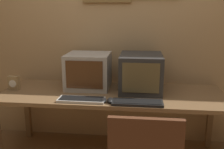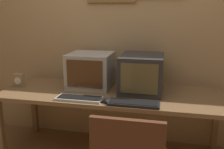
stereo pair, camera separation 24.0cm
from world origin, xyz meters
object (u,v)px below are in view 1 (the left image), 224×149
monitor_left (89,71)px  keyboard_main (81,100)px  desk_clock (14,83)px  mouse_near_keyboard (110,100)px  mouse_far_corner (103,100)px  monitor_right (141,73)px  keyboard_side (137,102)px

monitor_left → keyboard_main: bearing=-87.6°
desk_clock → mouse_near_keyboard: bearing=-14.7°
mouse_far_corner → monitor_left: bearing=116.5°
monitor_left → monitor_right: bearing=-4.9°
keyboard_main → desk_clock: bearing=161.3°
monitor_right → mouse_near_keyboard: monitor_right is taller
monitor_left → mouse_far_corner: (0.22, -0.43, -0.16)m
keyboard_main → mouse_far_corner: mouse_far_corner is taller
desk_clock → keyboard_main: bearing=-18.7°
monitor_left → keyboard_side: bearing=-40.3°
keyboard_main → monitor_left: bearing=92.4°
keyboard_side → keyboard_main: bearing=178.1°
monitor_left → mouse_near_keyboard: bearing=-57.0°
mouse_near_keyboard → keyboard_main: bearing=177.8°
monitor_right → keyboard_side: size_ratio=1.11×
keyboard_main → keyboard_side: same height
keyboard_main → keyboard_side: bearing=-1.9°
keyboard_main → monitor_right: bearing=35.7°
monitor_right → desk_clock: 1.29m
monitor_left → mouse_near_keyboard: size_ratio=4.12×
mouse_far_corner → monitor_right: bearing=50.2°
monitor_left → keyboard_side: monitor_left is taller
monitor_right → mouse_near_keyboard: bearing=-124.1°
monitor_left → monitor_right: 0.54m
keyboard_side → mouse_far_corner: 0.30m
monitor_right → desk_clock: (-1.28, -0.12, -0.11)m
monitor_left → desk_clock: size_ratio=3.17×
keyboard_side → desk_clock: desk_clock is taller
keyboard_side → mouse_near_keyboard: 0.24m
mouse_near_keyboard → mouse_far_corner: mouse_near_keyboard is taller
monitor_left → mouse_near_keyboard: monitor_left is taller
mouse_far_corner → keyboard_main: bearing=176.3°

